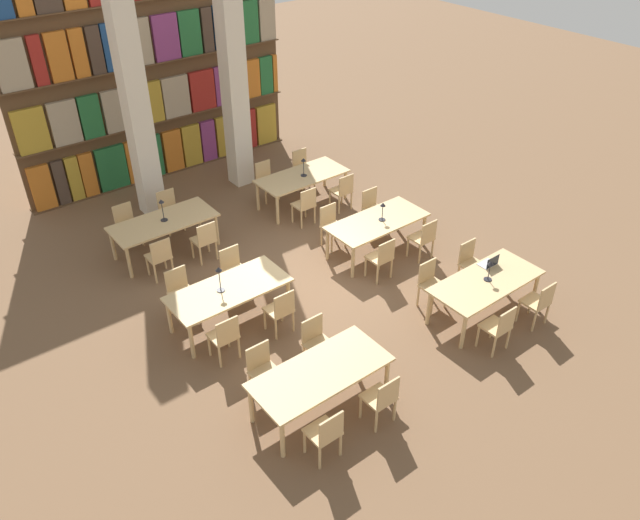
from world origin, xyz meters
name	(u,v)px	position (x,y,z in m)	size (l,w,h in m)	color
ground_plane	(312,282)	(0.00, 0.00, 0.00)	(40.00, 40.00, 0.00)	brown
bookshelf_bank	(155,70)	(0.02, 6.00, 2.59)	(6.82, 0.35, 5.50)	brown
pillar_left	(131,81)	(-1.18, 4.43, 3.00)	(0.47, 0.47, 6.00)	silver
pillar_center	(232,59)	(1.18, 4.43, 3.00)	(0.47, 0.47, 6.00)	silver
reading_table_0	(321,375)	(-1.79, -2.58, 0.66)	(2.08, 0.95, 0.74)	tan
chair_0	(325,433)	(-2.30, -3.34, 0.49)	(0.42, 0.40, 0.89)	tan
chair_1	(263,370)	(-2.30, -1.82, 0.49)	(0.42, 0.40, 0.89)	tan
chair_2	(382,398)	(-1.28, -3.34, 0.49)	(0.42, 0.40, 0.89)	tan
chair_3	(317,341)	(-1.28, -1.82, 0.49)	(0.42, 0.40, 0.89)	tan
reading_table_1	(486,284)	(1.83, -2.60, 0.66)	(2.08, 0.95, 0.74)	tan
chair_4	(499,327)	(1.28, -3.36, 0.49)	(0.42, 0.40, 0.89)	tan
chair_5	(431,283)	(1.28, -1.85, 0.49)	(0.42, 0.40, 0.89)	tan
chair_6	(539,302)	(2.34, -3.36, 0.49)	(0.42, 0.40, 0.89)	tan
chair_7	(471,262)	(2.34, -1.85, 0.49)	(0.42, 0.40, 0.89)	tan
desk_lamp_0	(490,268)	(1.86, -2.60, 1.00)	(0.14, 0.14, 0.39)	#232328
laptop	(489,263)	(2.22, -2.32, 0.78)	(0.32, 0.22, 0.21)	silver
reading_table_2	(229,292)	(-1.82, -0.06, 0.66)	(2.08, 0.95, 0.74)	tan
chair_8	(225,336)	(-2.36, -0.82, 0.49)	(0.42, 0.40, 0.89)	tan
chair_9	(181,291)	(-2.36, 0.69, 0.49)	(0.42, 0.40, 0.89)	tan
chair_10	(281,310)	(-1.28, -0.82, 0.49)	(0.42, 0.40, 0.89)	tan
chair_11	(234,269)	(-1.28, 0.69, 0.49)	(0.42, 0.40, 0.89)	tan
desk_lamp_1	(219,275)	(-1.95, -0.04, 1.06)	(0.14, 0.14, 0.48)	#232328
reading_table_3	(377,224)	(1.70, 0.06, 0.66)	(2.08, 0.95, 0.74)	tan
chair_12	(381,257)	(1.13, -0.70, 0.49)	(0.42, 0.40, 0.89)	tan
chair_13	(332,225)	(1.13, 0.81, 0.49)	(0.42, 0.40, 0.89)	tan
chair_14	(424,238)	(2.27, -0.70, 0.49)	(0.42, 0.40, 0.89)	tan
chair_15	(373,208)	(2.27, 0.81, 0.49)	(0.42, 0.40, 0.89)	tan
desk_lamp_2	(383,209)	(1.78, 0.01, 1.00)	(0.14, 0.14, 0.39)	#232328
reading_table_4	(164,224)	(-1.69, 2.67, 0.66)	(2.08, 0.95, 0.74)	tan
chair_16	(160,256)	(-2.17, 1.91, 0.49)	(0.42, 0.40, 0.89)	tan
chair_17	(127,224)	(-2.17, 3.43, 0.49)	(0.42, 0.40, 0.89)	tan
chair_18	(205,239)	(-1.20, 1.91, 0.49)	(0.42, 0.40, 0.89)	tan
chair_19	(170,209)	(-1.20, 3.43, 0.49)	(0.42, 0.40, 0.89)	tan
desk_lamp_3	(162,206)	(-1.66, 2.67, 1.06)	(0.14, 0.14, 0.47)	#232328
reading_table_5	(302,178)	(1.69, 2.58, 0.66)	(2.08, 0.95, 0.74)	tan
chair_20	(305,204)	(1.21, 1.82, 0.49)	(0.42, 0.40, 0.89)	tan
chair_21	(266,179)	(1.21, 3.34, 0.49)	(0.42, 0.40, 0.89)	tan
chair_22	(343,190)	(2.26, 1.82, 0.49)	(0.42, 0.40, 0.89)	tan
chair_23	(303,167)	(2.26, 3.34, 0.49)	(0.42, 0.40, 0.89)	tan
desk_lamp_4	(304,164)	(1.71, 2.54, 1.03)	(0.14, 0.14, 0.43)	#232328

